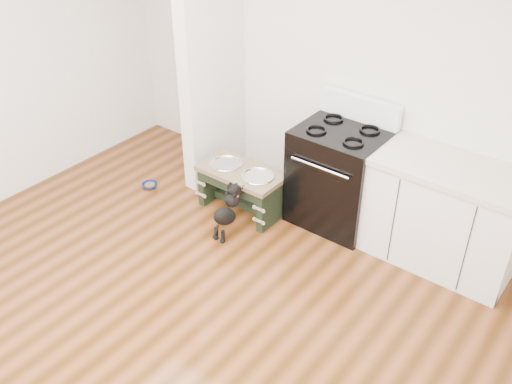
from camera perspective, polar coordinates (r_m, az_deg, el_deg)
name	(u,v)px	position (r m, az deg, el deg)	size (l,w,h in m)	color
ground	(148,345)	(4.29, -10.76, -14.84)	(5.00, 5.00, 0.00)	#42240B
room_shell	(118,147)	(3.28, -13.67, 4.44)	(5.00, 5.00, 5.00)	silver
partition_wall	(212,49)	(5.50, -4.47, 14.08)	(0.15, 0.80, 2.70)	silver
oven_range	(339,175)	(5.16, 8.31, 1.72)	(0.76, 0.69, 1.14)	black
cabinet_run	(444,215)	(4.88, 18.30, -2.21)	(1.24, 0.64, 0.91)	white
dog_feeder	(241,182)	(5.31, -1.48, 0.99)	(0.80, 0.43, 0.46)	black
puppy	(228,210)	(5.03, -2.86, -1.77)	(0.14, 0.41, 0.49)	black
floor_bowl	(150,185)	(5.90, -10.58, 0.65)	(0.20, 0.20, 0.05)	navy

